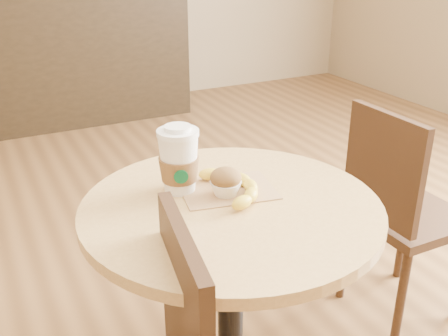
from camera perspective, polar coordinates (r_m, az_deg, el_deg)
name	(u,v)px	position (r m, az deg, el deg)	size (l,w,h in m)	color
cafe_table	(231,270)	(1.41, 0.75, -11.03)	(0.75, 0.75, 0.75)	black
chair_right	(400,209)	(2.00, 18.58, -4.21)	(0.37, 0.37, 0.83)	#382313
service_counter	(41,56)	(4.32, -19.30, 11.41)	(2.30, 0.65, 1.04)	black
kraft_bag	(227,189)	(1.37, 0.36, -2.35)	(0.24, 0.18, 0.00)	#A47A4F
coffee_cup	(179,162)	(1.34, -4.93, 0.63)	(0.11, 0.11, 0.18)	white
muffin	(226,182)	(1.33, 0.19, -1.52)	(0.08, 0.08, 0.07)	white
banana	(236,185)	(1.35, 1.28, -1.89)	(0.13, 0.25, 0.03)	gold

